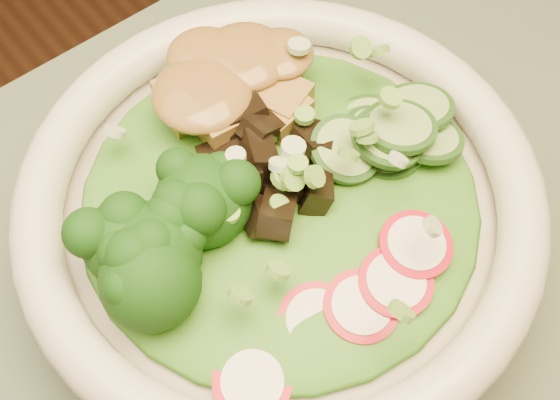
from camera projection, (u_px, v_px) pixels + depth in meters
salad_bowl at (280, 219)px, 0.46m from camera, size 0.30×0.30×0.08m
lettuce_bed at (280, 199)px, 0.44m from camera, size 0.23×0.23×0.03m
broccoli_florets at (165, 240)px, 0.40m from camera, size 0.10×0.09×0.05m
radish_slices at (354, 299)px, 0.40m from camera, size 0.13×0.07×0.02m
cucumber_slices at (393, 136)px, 0.44m from camera, size 0.09×0.09×0.04m
mushroom_heap at (268, 166)px, 0.43m from camera, size 0.09×0.09×0.04m
tofu_cubes at (225, 96)px, 0.46m from camera, size 0.11×0.09×0.04m
peanut_sauce at (224, 80)px, 0.44m from camera, size 0.08×0.06×0.02m
scallion_garnish at (280, 173)px, 0.41m from camera, size 0.21×0.21×0.03m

